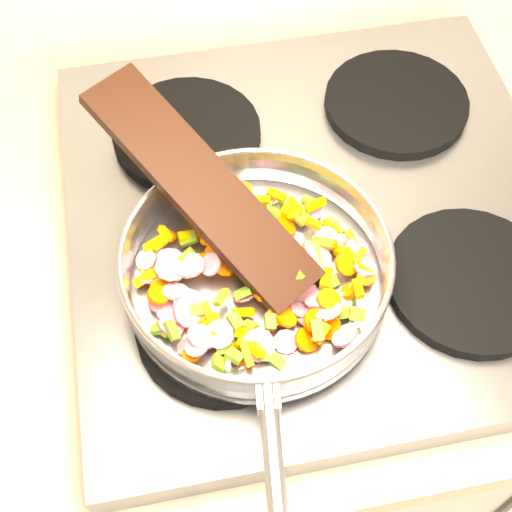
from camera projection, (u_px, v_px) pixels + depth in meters
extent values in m
cube|color=#939399|center=(317.00, 216.00, 0.88)|extent=(0.60, 0.60, 0.04)
cylinder|color=black|center=(224.00, 324.00, 0.76)|extent=(0.19, 0.19, 0.02)
cylinder|color=black|center=(471.00, 281.00, 0.79)|extent=(0.19, 0.19, 0.02)
cylinder|color=black|center=(187.00, 133.00, 0.91)|extent=(0.19, 0.19, 0.02)
cylinder|color=black|center=(396.00, 103.00, 0.94)|extent=(0.19, 0.19, 0.02)
cylinder|color=#9E9EA5|center=(256.00, 280.00, 0.78)|extent=(0.29, 0.29, 0.01)
torus|color=#9E9EA5|center=(256.00, 266.00, 0.76)|extent=(0.33, 0.33, 0.05)
torus|color=#9E9EA5|center=(256.00, 254.00, 0.74)|extent=(0.29, 0.29, 0.01)
cylinder|color=#9E9EA5|center=(276.00, 489.00, 0.62)|extent=(0.04, 0.19, 0.02)
cube|color=#9E9EA5|center=(268.00, 397.00, 0.66)|extent=(0.03, 0.03, 0.02)
cube|color=olive|center=(189.00, 239.00, 0.79)|extent=(0.02, 0.01, 0.01)
cylinder|color=#C6133F|center=(197.00, 347.00, 0.71)|extent=(0.03, 0.03, 0.01)
cube|color=#DA9F00|center=(244.00, 333.00, 0.72)|extent=(0.02, 0.02, 0.01)
cube|color=olive|center=(186.00, 256.00, 0.77)|extent=(0.02, 0.02, 0.02)
cylinder|color=#C6133F|center=(272.00, 288.00, 0.77)|extent=(0.03, 0.04, 0.03)
cylinder|color=#C6133F|center=(312.00, 316.00, 0.74)|extent=(0.04, 0.04, 0.03)
cube|color=olive|center=(318.00, 330.00, 0.72)|extent=(0.01, 0.02, 0.01)
cylinder|color=#C6133F|center=(172.00, 267.00, 0.76)|extent=(0.04, 0.04, 0.00)
cube|color=#DA9F00|center=(214.00, 325.00, 0.73)|extent=(0.01, 0.03, 0.01)
cube|color=#DA9F00|center=(211.00, 327.00, 0.74)|extent=(0.02, 0.02, 0.02)
cube|color=olive|center=(265.00, 351.00, 0.72)|extent=(0.02, 0.02, 0.01)
cylinder|color=#C6133F|center=(286.00, 342.00, 0.73)|extent=(0.03, 0.03, 0.02)
cylinder|color=#E45D00|center=(366.00, 277.00, 0.76)|extent=(0.03, 0.03, 0.02)
cube|color=#DA9F00|center=(172.00, 275.00, 0.78)|extent=(0.02, 0.02, 0.02)
cube|color=olive|center=(275.00, 359.00, 0.72)|extent=(0.02, 0.03, 0.01)
cube|color=#DA9F00|center=(277.00, 195.00, 0.81)|extent=(0.02, 0.02, 0.01)
cylinder|color=#C6133F|center=(205.00, 339.00, 0.73)|extent=(0.03, 0.03, 0.02)
cylinder|color=#C6133F|center=(305.00, 295.00, 0.76)|extent=(0.04, 0.04, 0.03)
cylinder|color=#C6133F|center=(232.00, 244.00, 0.80)|extent=(0.04, 0.04, 0.03)
cube|color=#DA9F00|center=(155.00, 243.00, 0.78)|extent=(0.03, 0.02, 0.02)
cube|color=olive|center=(161.00, 329.00, 0.74)|extent=(0.02, 0.02, 0.02)
cylinder|color=#E45D00|center=(218.00, 220.00, 0.82)|extent=(0.03, 0.03, 0.01)
cylinder|color=#C6133F|center=(276.00, 237.00, 0.79)|extent=(0.03, 0.03, 0.01)
cube|color=#DA9F00|center=(256.00, 349.00, 0.71)|extent=(0.02, 0.02, 0.02)
cylinder|color=#E45D00|center=(161.00, 287.00, 0.76)|extent=(0.03, 0.03, 0.02)
cube|color=olive|center=(226.00, 206.00, 0.81)|extent=(0.02, 0.02, 0.01)
cylinder|color=#C6133F|center=(170.00, 259.00, 0.77)|extent=(0.03, 0.03, 0.01)
cube|color=#DA9F00|center=(263.00, 201.00, 0.81)|extent=(0.02, 0.02, 0.01)
cylinder|color=#C6133F|center=(345.00, 336.00, 0.72)|extent=(0.04, 0.04, 0.02)
cube|color=#DA9F00|center=(270.00, 269.00, 0.78)|extent=(0.03, 0.02, 0.02)
cube|color=#DA9F00|center=(335.00, 307.00, 0.74)|extent=(0.01, 0.02, 0.01)
cylinder|color=#E45D00|center=(298.00, 264.00, 0.77)|extent=(0.03, 0.03, 0.02)
cylinder|color=#C6133F|center=(266.00, 199.00, 0.83)|extent=(0.03, 0.03, 0.02)
cube|color=olive|center=(351.00, 293.00, 0.76)|extent=(0.02, 0.02, 0.02)
cylinder|color=#C6133F|center=(189.00, 305.00, 0.75)|extent=(0.04, 0.04, 0.02)
cube|color=olive|center=(242.00, 293.00, 0.75)|extent=(0.02, 0.02, 0.02)
cube|color=#DA9F00|center=(248.00, 236.00, 0.79)|extent=(0.02, 0.01, 0.01)
cylinder|color=#C6133F|center=(204.00, 329.00, 0.74)|extent=(0.04, 0.03, 0.02)
cylinder|color=#E45D00|center=(262.00, 343.00, 0.73)|extent=(0.02, 0.02, 0.01)
cylinder|color=#E45D00|center=(199.00, 220.00, 0.81)|extent=(0.03, 0.03, 0.01)
cube|color=olive|center=(346.00, 311.00, 0.75)|extent=(0.02, 0.02, 0.01)
cylinder|color=#C6133F|center=(174.00, 267.00, 0.78)|extent=(0.03, 0.04, 0.03)
cube|color=olive|center=(152.00, 267.00, 0.78)|extent=(0.03, 0.02, 0.01)
cube|color=#DA9F00|center=(165.00, 233.00, 0.78)|extent=(0.02, 0.02, 0.01)
cube|color=olive|center=(329.00, 283.00, 0.77)|extent=(0.02, 0.02, 0.02)
cube|color=#DA9F00|center=(189.00, 236.00, 0.79)|extent=(0.03, 0.01, 0.01)
cylinder|color=#C6133F|center=(327.00, 239.00, 0.80)|extent=(0.04, 0.04, 0.02)
cube|color=olive|center=(273.00, 211.00, 0.80)|extent=(0.02, 0.02, 0.02)
cylinder|color=#C6133F|center=(309.00, 211.00, 0.82)|extent=(0.03, 0.03, 0.01)
cylinder|color=#E45D00|center=(244.00, 190.00, 0.82)|extent=(0.03, 0.02, 0.02)
cylinder|color=#C6133F|center=(261.00, 263.00, 0.78)|extent=(0.04, 0.04, 0.02)
cylinder|color=#E45D00|center=(347.00, 263.00, 0.77)|extent=(0.04, 0.04, 0.03)
cube|color=#DA9F00|center=(237.00, 217.00, 0.80)|extent=(0.02, 0.02, 0.01)
cylinder|color=#E45D00|center=(188.00, 319.00, 0.74)|extent=(0.03, 0.03, 0.02)
cube|color=#DA9F00|center=(190.00, 202.00, 0.81)|extent=(0.02, 0.02, 0.01)
cube|color=olive|center=(235.00, 321.00, 0.73)|extent=(0.02, 0.02, 0.01)
cube|color=#DA9F00|center=(342.00, 251.00, 0.79)|extent=(0.02, 0.02, 0.01)
cylinder|color=#E45D00|center=(235.00, 187.00, 0.82)|extent=(0.02, 0.02, 0.01)
cube|color=#DA9F00|center=(247.00, 355.00, 0.71)|extent=(0.01, 0.03, 0.01)
cube|color=olive|center=(172.00, 331.00, 0.72)|extent=(0.02, 0.02, 0.01)
cylinder|color=#C6133F|center=(244.00, 256.00, 0.79)|extent=(0.04, 0.04, 0.02)
cube|color=#DA9F00|center=(352.00, 239.00, 0.79)|extent=(0.01, 0.02, 0.02)
cylinder|color=#E45D00|center=(223.00, 267.00, 0.77)|extent=(0.03, 0.03, 0.02)
cylinder|color=#E45D00|center=(239.00, 353.00, 0.72)|extent=(0.03, 0.03, 0.03)
cube|color=olive|center=(270.00, 322.00, 0.73)|extent=(0.01, 0.02, 0.01)
cube|color=#DA9F00|center=(207.00, 312.00, 0.74)|extent=(0.01, 0.02, 0.01)
cube|color=olive|center=(301.00, 217.00, 0.81)|extent=(0.02, 0.02, 0.01)
cube|color=#DA9F00|center=(210.00, 254.00, 0.78)|extent=(0.02, 0.02, 0.02)
cube|color=#DA9F00|center=(145.00, 278.00, 0.76)|extent=(0.03, 0.02, 0.02)
cylinder|color=#E45D00|center=(316.00, 322.00, 0.73)|extent=(0.03, 0.03, 0.02)
cylinder|color=#E45D00|center=(266.00, 293.00, 0.75)|extent=(0.04, 0.04, 0.01)
cylinder|color=#C6133F|center=(146.00, 260.00, 0.77)|extent=(0.03, 0.03, 0.01)
cube|color=#DA9F00|center=(314.00, 224.00, 0.80)|extent=(0.02, 0.02, 0.01)
cube|color=olive|center=(179.00, 272.00, 0.77)|extent=(0.03, 0.02, 0.02)
cube|color=olive|center=(278.00, 207.00, 0.82)|extent=(0.02, 0.02, 0.02)
cylinder|color=#E45D00|center=(255.00, 245.00, 0.80)|extent=(0.03, 0.03, 0.02)
cylinder|color=#C6133F|center=(202.00, 337.00, 0.72)|extent=(0.04, 0.04, 0.02)
cube|color=#DA9F00|center=(316.00, 205.00, 0.81)|extent=(0.03, 0.02, 0.01)
cylinder|color=#C6133F|center=(175.00, 291.00, 0.75)|extent=(0.04, 0.04, 0.02)
cube|color=#DA9F00|center=(193.00, 261.00, 0.77)|extent=(0.02, 0.01, 0.01)
cylinder|color=#E45D00|center=(292.00, 210.00, 0.81)|extent=(0.04, 0.04, 0.01)
cylinder|color=#E45D00|center=(329.00, 299.00, 0.74)|extent=(0.03, 0.03, 0.01)
cube|color=#DA9F00|center=(159.00, 245.00, 0.78)|extent=(0.02, 0.02, 0.01)
cube|color=#DA9F00|center=(359.00, 265.00, 0.77)|extent=(0.01, 0.02, 0.02)
cylinder|color=#C6133F|center=(365.00, 267.00, 0.77)|extent=(0.04, 0.04, 0.01)
cube|color=olive|center=(224.00, 347.00, 0.72)|extent=(0.02, 0.02, 0.01)
cylinder|color=#C6133F|center=(189.00, 265.00, 0.76)|extent=(0.04, 0.04, 0.01)
cube|color=olive|center=(199.00, 309.00, 0.74)|extent=(0.02, 0.01, 0.01)
cylinder|color=#C6133F|center=(148.00, 275.00, 0.77)|extent=(0.04, 0.04, 0.02)
cylinder|color=#C6133F|center=(337.00, 307.00, 0.76)|extent=(0.05, 0.04, 0.03)
cube|color=olive|center=(231.00, 213.00, 0.81)|extent=(0.03, 0.03, 0.02)
cube|color=olive|center=(221.00, 297.00, 0.74)|extent=(0.02, 0.02, 0.01)
cylinder|color=#E45D00|center=(311.00, 275.00, 0.78)|extent=(0.02, 0.03, 0.02)
cylinder|color=#E45D00|center=(286.00, 225.00, 0.80)|extent=(0.03, 0.04, 0.03)
cylinder|color=#E45D00|center=(158.00, 295.00, 0.74)|extent=(0.03, 0.03, 0.02)
cube|color=olive|center=(164.00, 271.00, 0.77)|extent=(0.02, 0.02, 0.02)
cylinder|color=#C6133F|center=(192.00, 345.00, 0.73)|extent=(0.04, 0.04, 0.02)
cylinder|color=#E45D00|center=(213.00, 253.00, 0.77)|extent=(0.02, 0.03, 0.02)
cylinder|color=#C6133F|center=(318.00, 298.00, 0.75)|extent=(0.04, 0.04, 0.02)
cube|color=olive|center=(169.00, 259.00, 0.79)|extent=(0.02, 0.01, 0.01)
cube|color=olive|center=(218.00, 363.00, 0.71)|extent=(0.02, 0.02, 0.02)
cylinder|color=#C6133F|center=(358.00, 250.00, 0.79)|extent=(0.04, 0.04, 0.02)
cylinder|color=#C6133F|center=(171.00, 326.00, 0.74)|extent=(0.04, 0.04, 0.02)
cylinder|color=#E45D00|center=(286.00, 317.00, 0.74)|extent=(0.03, 0.03, 0.02)
cube|color=#DA9F00|center=(326.00, 278.00, 0.76)|extent=(0.02, 0.03, 0.01)
cylinder|color=#E45D00|center=(349.00, 291.00, 0.76)|extent=(0.03, 0.02, 0.02)
cube|color=#DA9F00|center=(321.00, 333.00, 0.72)|extent=(0.02, 0.02, 0.01)
cylinder|color=#E45D00|center=(248.00, 226.00, 0.79)|extent=(0.04, 0.04, 0.01)
cube|color=olive|center=(212.00, 207.00, 0.82)|extent=(0.01, 0.02, 0.01)
cylinder|color=#C6133F|center=(219.00, 334.00, 0.72)|extent=(0.04, 0.04, 0.02)
cube|color=olive|center=(316.00, 255.00, 0.77)|extent=(0.01, 0.02, 0.02)
cube|color=olive|center=(358.00, 314.00, 0.73)|extent=(0.02, 0.02, 0.01)
cube|color=#DA9F00|center=(248.00, 213.00, 0.80)|extent=(0.03, 0.01, 0.02)
cube|color=#DA9F00|center=(242.00, 193.00, 0.83)|extent=(0.02, 0.02, 0.01)
cube|color=olive|center=(235.00, 356.00, 0.71)|extent=(0.02, 0.02, 0.01)
cube|color=#DA9F00|center=(216.00, 221.00, 0.81)|extent=(0.02, 0.02, 0.02)
cube|color=#DA9F00|center=(233.00, 227.00, 0.80)|extent=(0.01, 0.02, 0.01)
cube|color=#DA9F00|center=(288.00, 206.00, 0.81)|extent=(0.02, 0.02, 0.01)
cylinder|color=#E45D00|center=(209.00, 241.00, 0.78)|extent=(0.03, 0.03, 0.02)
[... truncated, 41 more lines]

